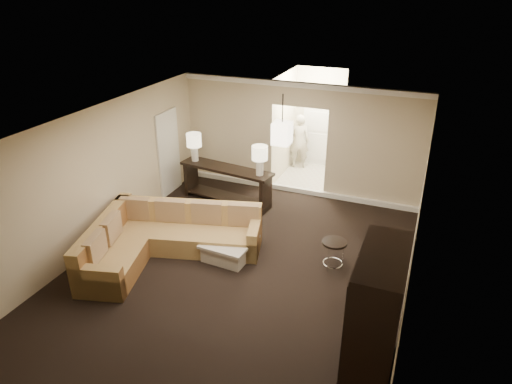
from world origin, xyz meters
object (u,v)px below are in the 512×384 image
at_px(console_table, 227,181).
at_px(person, 299,138).
at_px(armoire, 374,325).
at_px(drink_table, 334,249).
at_px(sectional_sofa, 163,239).
at_px(coffee_table, 229,248).

height_order(console_table, person, person).
xyz_separation_m(armoire, drink_table, (-1.05, 2.46, -0.56)).
height_order(sectional_sofa, person, person).
bearing_deg(armoire, drink_table, 113.04).
distance_m(armoire, person, 7.73).
bearing_deg(person, coffee_table, 73.81).
height_order(armoire, drink_table, armoire).
bearing_deg(console_table, armoire, -38.70).
bearing_deg(console_table, coffee_table, -56.39).
bearing_deg(console_table, sectional_sofa, -86.20).
height_order(sectional_sofa, armoire, armoire).
height_order(drink_table, person, person).
xyz_separation_m(sectional_sofa, console_table, (0.17, 2.60, 0.18)).
distance_m(armoire, drink_table, 2.73).
bearing_deg(sectional_sofa, console_table, 71.49).
distance_m(sectional_sofa, coffee_table, 1.32).
bearing_deg(console_table, drink_table, -23.11).
height_order(sectional_sofa, drink_table, sectional_sofa).
relative_size(coffee_table, person, 0.57).
bearing_deg(coffee_table, sectional_sofa, -160.89).
bearing_deg(coffee_table, console_table, 116.17).
xyz_separation_m(sectional_sofa, coffee_table, (1.23, 0.43, -0.17)).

